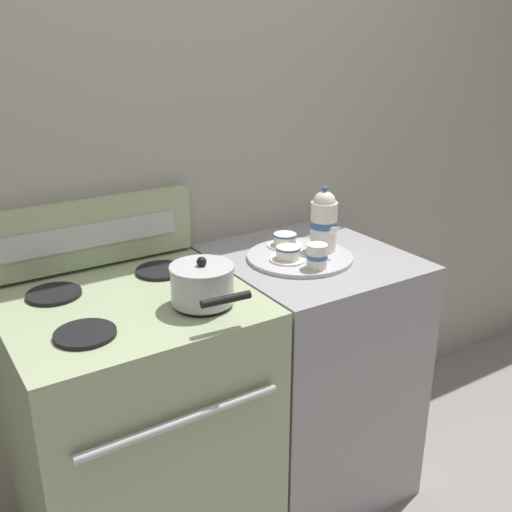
# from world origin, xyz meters

# --- Properties ---
(ground_plane) EXTENTS (6.00, 6.00, 0.00)m
(ground_plane) POSITION_xyz_m (0.00, 0.00, 0.00)
(ground_plane) COLOR gray
(wall_back) EXTENTS (6.00, 0.05, 2.20)m
(wall_back) POSITION_xyz_m (0.00, 0.35, 1.10)
(wall_back) COLOR #9E998E
(wall_back) RESTS_ON ground
(stove) EXTENTS (0.70, 0.67, 0.94)m
(stove) POSITION_xyz_m (-0.31, -0.00, 0.46)
(stove) COLOR #9EAD84
(stove) RESTS_ON ground
(control_panel) EXTENTS (0.69, 0.05, 0.21)m
(control_panel) POSITION_xyz_m (-0.31, 0.30, 1.05)
(control_panel) COLOR #9EAD84
(control_panel) RESTS_ON stove
(side_counter) EXTENTS (0.61, 0.64, 0.93)m
(side_counter) POSITION_xyz_m (0.36, 0.00, 0.46)
(side_counter) COLOR #939399
(side_counter) RESTS_ON ground
(saucepan) EXTENTS (0.18, 0.26, 0.13)m
(saucepan) POSITION_xyz_m (-0.14, -0.15, 0.99)
(saucepan) COLOR #B7B7BC
(saucepan) RESTS_ON stove
(serving_tray) EXTENTS (0.36, 0.36, 0.01)m
(serving_tray) POSITION_xyz_m (0.30, -0.00, 0.93)
(serving_tray) COLOR #B2B2B7
(serving_tray) RESTS_ON side_counter
(teapot) EXTENTS (0.09, 0.15, 0.23)m
(teapot) POSITION_xyz_m (0.40, 0.00, 1.05)
(teapot) COLOR white
(teapot) RESTS_ON serving_tray
(teacup_left) EXTENTS (0.12, 0.12, 0.05)m
(teacup_left) POSITION_xyz_m (0.25, -0.01, 0.96)
(teacup_left) COLOR white
(teacup_left) RESTS_ON serving_tray
(teacup_right) EXTENTS (0.12, 0.12, 0.05)m
(teacup_right) POSITION_xyz_m (0.31, 0.10, 0.96)
(teacup_right) COLOR white
(teacup_right) RESTS_ON serving_tray
(creamer_jug) EXTENTS (0.07, 0.07, 0.08)m
(creamer_jug) POSITION_xyz_m (0.28, -0.12, 0.98)
(creamer_jug) COLOR white
(creamer_jug) RESTS_ON serving_tray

